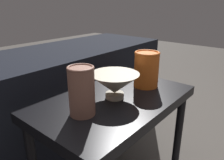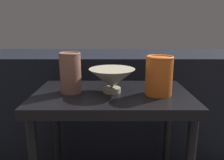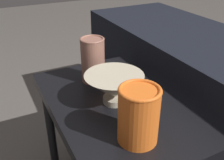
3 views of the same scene
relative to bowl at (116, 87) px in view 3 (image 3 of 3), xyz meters
The scene contains 5 objects.
table 0.13m from the bowl, 125.97° to the right, with size 0.66×0.40×0.51m.
couch_backdrop 0.57m from the bowl, 90.39° to the left, with size 1.64×0.50×0.61m.
bowl is the anchor object (origin of this frame).
vase_textured_left 0.18m from the bowl, behind, with size 0.09×0.09×0.17m.
vase_colorful_right 0.19m from the bowl, ahead, with size 0.11×0.11×0.16m.
Camera 3 is at (0.65, -0.34, 0.99)m, focal length 42.00 mm.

